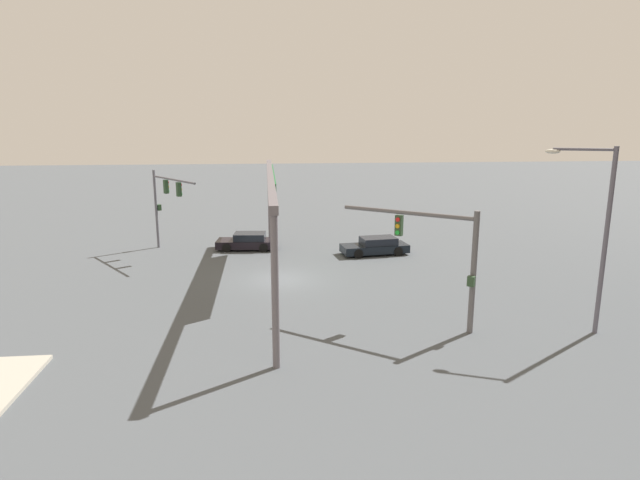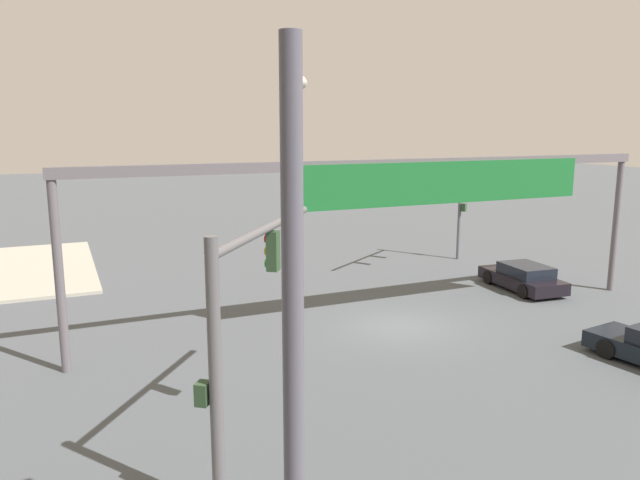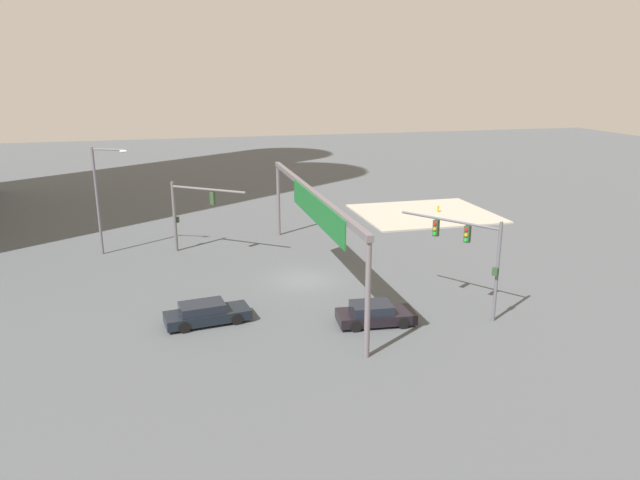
# 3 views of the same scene
# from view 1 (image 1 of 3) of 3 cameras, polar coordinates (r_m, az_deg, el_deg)

# --- Properties ---
(ground_plane) EXTENTS (179.44, 179.44, 0.00)m
(ground_plane) POSITION_cam_1_polar(r_m,az_deg,el_deg) (31.64, -4.35, -4.23)
(ground_plane) COLOR #50555A
(traffic_signal_near_corner) EXTENTS (4.34, 5.22, 5.46)m
(traffic_signal_near_corner) POSITION_cam_1_polar(r_m,az_deg,el_deg) (24.10, 12.87, -0.75)
(traffic_signal_near_corner) COLOR #605D5F
(traffic_signal_near_corner) RESTS_ON ground
(traffic_signal_opposite_side) EXTENTS (5.53, 3.71, 5.73)m
(traffic_signal_opposite_side) POSITION_cam_1_polar(r_m,az_deg,el_deg) (39.09, -16.24, 4.58)
(traffic_signal_opposite_side) COLOR slate
(traffic_signal_opposite_side) RESTS_ON ground
(streetlamp_curved_arm) EXTENTS (1.27, 2.66, 8.15)m
(streetlamp_curved_arm) POSITION_cam_1_polar(r_m,az_deg,el_deg) (25.51, 27.70, 1.27)
(streetlamp_curved_arm) COLOR slate
(streetlamp_curved_arm) RESTS_ON ground
(overhead_sign_gantry) EXTENTS (23.50, 0.43, 6.23)m
(overhead_sign_gantry) POSITION_cam_1_polar(r_m,az_deg,el_deg) (31.20, -5.21, 5.48)
(overhead_sign_gantry) COLOR slate
(overhead_sign_gantry) RESTS_ON ground
(sedan_car_approaching) EXTENTS (2.25, 4.42, 1.21)m
(sedan_car_approaching) POSITION_cam_1_polar(r_m,az_deg,el_deg) (39.18, -7.79, -0.16)
(sedan_car_approaching) COLOR black
(sedan_car_approaching) RESTS_ON ground
(sedan_car_waiting_far) EXTENTS (2.38, 4.84, 1.21)m
(sedan_car_waiting_far) POSITION_cam_1_polar(r_m,az_deg,el_deg) (37.56, 5.97, -0.66)
(sedan_car_waiting_far) COLOR black
(sedan_car_waiting_far) RESTS_ON ground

